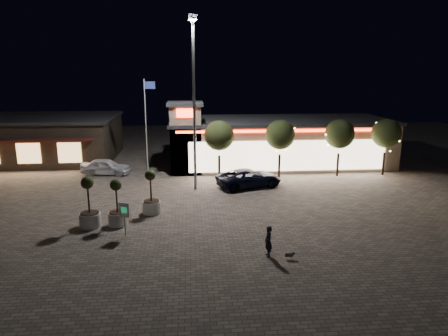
{
  "coord_description": "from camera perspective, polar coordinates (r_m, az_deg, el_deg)",
  "views": [
    {
      "loc": [
        1.68,
        -20.72,
        8.59
      ],
      "look_at": [
        3.97,
        6.0,
        2.09
      ],
      "focal_mm": 32.0,
      "sensor_mm": 36.0,
      "label": 1
    }
  ],
  "objects": [
    {
      "name": "valet_sign",
      "position": [
        21.92,
        -14.06,
        -6.23
      ],
      "size": [
        0.58,
        0.3,
        1.86
      ],
      "color": "gray",
      "rests_on": "ground"
    },
    {
      "name": "floodlight_pole",
      "position": [
        28.77,
        -4.32,
        10.45
      ],
      "size": [
        0.6,
        0.4,
        12.38
      ],
      "color": "gray",
      "rests_on": "ground"
    },
    {
      "name": "dog",
      "position": [
        19.41,
        9.46,
        -12.04
      ],
      "size": [
        0.47,
        0.19,
        0.25
      ],
      "color": "#59514C",
      "rests_on": "ground"
    },
    {
      "name": "string_tree_d",
      "position": [
        36.03,
        22.17,
        4.59
      ],
      "size": [
        2.42,
        2.42,
        4.79
      ],
      "color": "#332319",
      "rests_on": "ground"
    },
    {
      "name": "planter_mid",
      "position": [
        23.73,
        -14.99,
        -5.94
      ],
      "size": [
        1.1,
        1.1,
        2.7
      ],
      "color": "beige",
      "rests_on": "ground"
    },
    {
      "name": "planter_left",
      "position": [
        23.88,
        -18.66,
        -5.9
      ],
      "size": [
        1.2,
        1.2,
        2.94
      ],
      "color": "beige",
      "rests_on": "ground"
    },
    {
      "name": "ground",
      "position": [
        22.5,
        -8.9,
        -9.01
      ],
      "size": [
        90.0,
        90.0,
        0.0
      ],
      "primitive_type": "plane",
      "color": "slate",
      "rests_on": "ground"
    },
    {
      "name": "restaurant_building",
      "position": [
        44.08,
        -25.73,
        3.88
      ],
      "size": [
        16.4,
        11.0,
        4.3
      ],
      "color": "#382D23",
      "rests_on": "ground"
    },
    {
      "name": "string_tree_b",
      "position": [
        32.95,
        8.03,
        4.7
      ],
      "size": [
        2.42,
        2.42,
        4.79
      ],
      "color": "#332319",
      "rests_on": "ground"
    },
    {
      "name": "planter_right",
      "position": [
        25.2,
        -10.35,
        -4.49
      ],
      "size": [
        1.12,
        1.12,
        2.76
      ],
      "color": "beige",
      "rests_on": "ground"
    },
    {
      "name": "flagpole",
      "position": [
        34.13,
        -10.97,
        6.9
      ],
      "size": [
        0.95,
        0.1,
        8.0
      ],
      "color": "white",
      "rests_on": "ground"
    },
    {
      "name": "pedestrian",
      "position": [
        19.32,
        6.34,
        -10.39
      ],
      "size": [
        0.42,
        0.59,
        1.52
      ],
      "primitive_type": "imported",
      "rotation": [
        0.0,
        0.0,
        -1.46
      ],
      "color": "black",
      "rests_on": "ground"
    },
    {
      "name": "retail_building",
      "position": [
        37.91,
        7.11,
        3.83
      ],
      "size": [
        20.4,
        8.4,
        6.1
      ],
      "color": "gray",
      "rests_on": "ground"
    },
    {
      "name": "pickup_truck",
      "position": [
        30.46,
        3.64,
        -1.43
      ],
      "size": [
        5.45,
        3.65,
        1.39
      ],
      "primitive_type": "imported",
      "rotation": [
        0.0,
        0.0,
        1.86
      ],
      "color": "black",
      "rests_on": "ground"
    },
    {
      "name": "string_tree_a",
      "position": [
        32.2,
        -0.7,
        4.63
      ],
      "size": [
        2.42,
        2.42,
        4.79
      ],
      "color": "#332319",
      "rests_on": "ground"
    },
    {
      "name": "string_tree_c",
      "position": [
        34.4,
        16.21,
        4.67
      ],
      "size": [
        2.42,
        2.42,
        4.79
      ],
      "color": "#332319",
      "rests_on": "ground"
    },
    {
      "name": "white_sedan",
      "position": [
        35.49,
        -16.55,
        0.19
      ],
      "size": [
        4.28,
        2.24,
        1.39
      ],
      "primitive_type": "imported",
      "rotation": [
        0.0,
        0.0,
        1.42
      ],
      "color": "white",
      "rests_on": "ground"
    }
  ]
}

